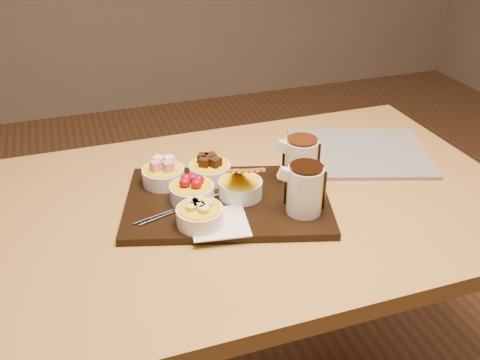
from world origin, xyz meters
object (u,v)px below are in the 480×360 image
object	(u,v)px
dining_table	(260,231)
bowl_strawberries	(192,193)
pitcher_milk_chocolate	(301,161)
newspaper	(359,152)
pitcher_dark_chocolate	(305,190)
serving_board	(228,201)

from	to	relation	value
dining_table	bowl_strawberries	bearing A→B (deg)	176.34
pitcher_milk_chocolate	newspaper	xyz separation A→B (m)	(0.22, 0.11, -0.07)
pitcher_dark_chocolate	newspaper	bearing A→B (deg)	56.89
pitcher_dark_chocolate	newspaper	xyz separation A→B (m)	(0.27, 0.23, -0.07)
dining_table	serving_board	distance (m)	0.14
dining_table	pitcher_dark_chocolate	size ratio (longest dim) A/B	11.26
bowl_strawberries	newspaper	world-z (taller)	bowl_strawberries
serving_board	newspaper	size ratio (longest dim) A/B	1.28
serving_board	bowl_strawberries	size ratio (longest dim) A/B	4.60
pitcher_dark_chocolate	pitcher_milk_chocolate	xyz separation A→B (m)	(0.05, 0.12, 0.00)
pitcher_milk_chocolate	bowl_strawberries	bearing A→B (deg)	-163.61
serving_board	dining_table	bearing A→B (deg)	21.45
pitcher_dark_chocolate	newspaper	size ratio (longest dim) A/B	0.30
pitcher_milk_chocolate	dining_table	bearing A→B (deg)	-157.91
bowl_strawberries	newspaper	bearing A→B (deg)	12.51
serving_board	newspaper	bearing A→B (deg)	33.53
pitcher_dark_chocolate	dining_table	bearing A→B (deg)	133.18
dining_table	pitcher_milk_chocolate	world-z (taller)	pitcher_milk_chocolate
dining_table	newspaper	distance (m)	0.36
pitcher_dark_chocolate	newspaper	world-z (taller)	pitcher_dark_chocolate
serving_board	pitcher_milk_chocolate	world-z (taller)	pitcher_milk_chocolate
dining_table	bowl_strawberries	world-z (taller)	bowl_strawberries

